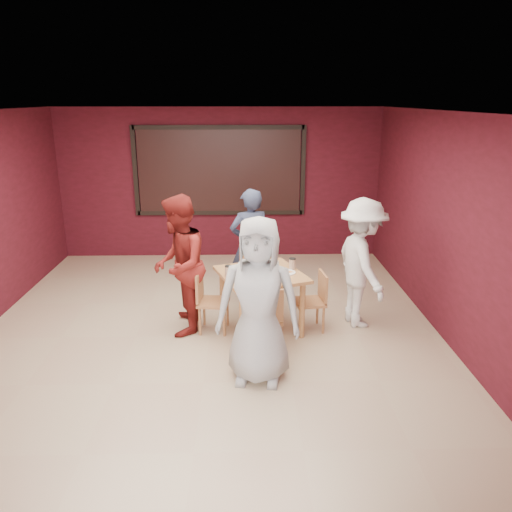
{
  "coord_description": "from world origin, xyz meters",
  "views": [
    {
      "loc": [
        0.46,
        -5.87,
        2.95
      ],
      "look_at": [
        0.6,
        0.18,
        1.03
      ],
      "focal_mm": 35.0,
      "sensor_mm": 36.0,
      "label": 1
    }
  ],
  "objects_px": {
    "dining_table": "(261,280)",
    "diner_front": "(258,301)",
    "chair_back": "(257,274)",
    "diner_right": "(362,263)",
    "diner_left": "(179,265)",
    "chair_left": "(208,298)",
    "chair_right": "(315,298)",
    "chair_front": "(263,317)",
    "diner_back": "(250,245)"
  },
  "relations": [
    {
      "from": "chair_front",
      "to": "chair_back",
      "type": "xyz_separation_m",
      "value": [
        -0.03,
        1.38,
        0.05
      ]
    },
    {
      "from": "dining_table",
      "to": "diner_right",
      "type": "xyz_separation_m",
      "value": [
        1.33,
        0.15,
        0.17
      ]
    },
    {
      "from": "chair_right",
      "to": "diner_left",
      "type": "xyz_separation_m",
      "value": [
        -1.76,
        0.0,
        0.46
      ]
    },
    {
      "from": "chair_left",
      "to": "diner_front",
      "type": "relative_size",
      "value": 0.45
    },
    {
      "from": "chair_left",
      "to": "chair_front",
      "type": "bearing_deg",
      "value": -44.82
    },
    {
      "from": "chair_front",
      "to": "diner_right",
      "type": "height_order",
      "value": "diner_right"
    },
    {
      "from": "chair_front",
      "to": "chair_right",
      "type": "distance_m",
      "value": 0.99
    },
    {
      "from": "dining_table",
      "to": "diner_left",
      "type": "height_order",
      "value": "diner_left"
    },
    {
      "from": "diner_back",
      "to": "diner_left",
      "type": "distance_m",
      "value": 1.46
    },
    {
      "from": "chair_left",
      "to": "chair_right",
      "type": "relative_size",
      "value": 1.04
    },
    {
      "from": "chair_front",
      "to": "diner_left",
      "type": "distance_m",
      "value": 1.33
    },
    {
      "from": "chair_left",
      "to": "diner_front",
      "type": "bearing_deg",
      "value": -62.71
    },
    {
      "from": "dining_table",
      "to": "chair_left",
      "type": "bearing_deg",
      "value": -179.04
    },
    {
      "from": "chair_right",
      "to": "diner_back",
      "type": "height_order",
      "value": "diner_back"
    },
    {
      "from": "dining_table",
      "to": "diner_back",
      "type": "bearing_deg",
      "value": 96.46
    },
    {
      "from": "chair_back",
      "to": "diner_back",
      "type": "bearing_deg",
      "value": 102.47
    },
    {
      "from": "diner_back",
      "to": "diner_front",
      "type": "bearing_deg",
      "value": 74.93
    },
    {
      "from": "chair_back",
      "to": "diner_left",
      "type": "relative_size",
      "value": 0.53
    },
    {
      "from": "chair_front",
      "to": "diner_back",
      "type": "relative_size",
      "value": 0.51
    },
    {
      "from": "chair_right",
      "to": "diner_back",
      "type": "xyz_separation_m",
      "value": [
        -0.83,
        1.13,
        0.4
      ]
    },
    {
      "from": "chair_front",
      "to": "chair_back",
      "type": "height_order",
      "value": "chair_back"
    },
    {
      "from": "chair_front",
      "to": "chair_left",
      "type": "bearing_deg",
      "value": 135.18
    },
    {
      "from": "diner_left",
      "to": "diner_right",
      "type": "xyz_separation_m",
      "value": [
        2.39,
        0.15,
        -0.04
      ]
    },
    {
      "from": "diner_back",
      "to": "chair_left",
      "type": "bearing_deg",
      "value": 47.17
    },
    {
      "from": "chair_left",
      "to": "chair_right",
      "type": "distance_m",
      "value": 1.4
    },
    {
      "from": "chair_back",
      "to": "diner_back",
      "type": "distance_m",
      "value": 0.55
    },
    {
      "from": "diner_back",
      "to": "diner_right",
      "type": "height_order",
      "value": "diner_right"
    },
    {
      "from": "chair_front",
      "to": "diner_back",
      "type": "bearing_deg",
      "value": 94.0
    },
    {
      "from": "dining_table",
      "to": "diner_back",
      "type": "xyz_separation_m",
      "value": [
        -0.13,
        1.12,
        0.15
      ]
    },
    {
      "from": "dining_table",
      "to": "diner_left",
      "type": "xyz_separation_m",
      "value": [
        -1.05,
        0.0,
        0.21
      ]
    },
    {
      "from": "dining_table",
      "to": "diner_front",
      "type": "relative_size",
      "value": 0.71
    },
    {
      "from": "diner_right",
      "to": "chair_left",
      "type": "bearing_deg",
      "value": 83.66
    },
    {
      "from": "chair_front",
      "to": "chair_right",
      "type": "height_order",
      "value": "chair_front"
    },
    {
      "from": "dining_table",
      "to": "diner_front",
      "type": "distance_m",
      "value": 1.24
    },
    {
      "from": "chair_right",
      "to": "diner_left",
      "type": "distance_m",
      "value": 1.82
    },
    {
      "from": "chair_left",
      "to": "chair_right",
      "type": "bearing_deg",
      "value": 0.37
    },
    {
      "from": "dining_table",
      "to": "diner_front",
      "type": "height_order",
      "value": "diner_front"
    },
    {
      "from": "diner_front",
      "to": "diner_right",
      "type": "bearing_deg",
      "value": 52.5
    },
    {
      "from": "diner_front",
      "to": "diner_back",
      "type": "distance_m",
      "value": 2.34
    },
    {
      "from": "diner_front",
      "to": "diner_left",
      "type": "xyz_separation_m",
      "value": [
        -0.98,
        1.21,
        -0.01
      ]
    },
    {
      "from": "chair_right",
      "to": "chair_front",
      "type": "bearing_deg",
      "value": -135.46
    },
    {
      "from": "chair_back",
      "to": "diner_right",
      "type": "height_order",
      "value": "diner_right"
    },
    {
      "from": "dining_table",
      "to": "diner_front",
      "type": "bearing_deg",
      "value": -93.29
    },
    {
      "from": "chair_left",
      "to": "diner_left",
      "type": "bearing_deg",
      "value": 178.14
    },
    {
      "from": "chair_left",
      "to": "chair_back",
      "type": "bearing_deg",
      "value": 46.41
    },
    {
      "from": "chair_front",
      "to": "diner_back",
      "type": "xyz_separation_m",
      "value": [
        -0.13,
        1.82,
        0.36
      ]
    },
    {
      "from": "chair_front",
      "to": "diner_left",
      "type": "height_order",
      "value": "diner_left"
    },
    {
      "from": "dining_table",
      "to": "chair_back",
      "type": "bearing_deg",
      "value": 92.49
    },
    {
      "from": "chair_back",
      "to": "chair_left",
      "type": "height_order",
      "value": "chair_back"
    },
    {
      "from": "dining_table",
      "to": "chair_right",
      "type": "height_order",
      "value": "dining_table"
    }
  ]
}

